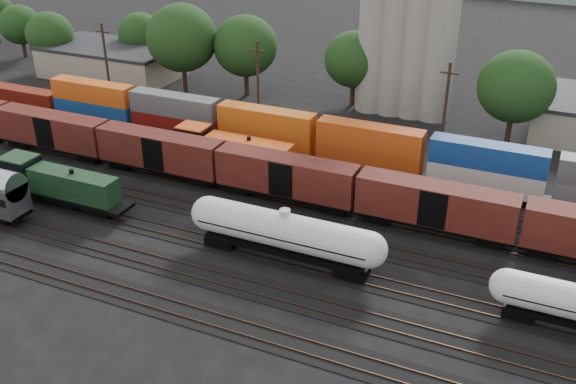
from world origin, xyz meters
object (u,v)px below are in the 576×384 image
at_px(grain_silo, 406,34).
at_px(tank_car_a, 285,233).
at_px(green_locomotive, 52,182).
at_px(orange_locomotive, 227,149).

bearing_deg(grain_silo, tank_car_a, -89.05).
xyz_separation_m(green_locomotive, grain_silo, (25.65, 41.00, 8.75)).
relative_size(green_locomotive, tank_car_a, 0.89).
height_order(green_locomotive, orange_locomotive, green_locomotive).
height_order(tank_car_a, orange_locomotive, tank_car_a).
bearing_deg(green_locomotive, tank_car_a, -0.00).
bearing_deg(green_locomotive, grain_silo, 57.97).
bearing_deg(tank_car_a, green_locomotive, 180.00).
height_order(orange_locomotive, grain_silo, grain_silo).
bearing_deg(orange_locomotive, grain_silo, 62.64).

